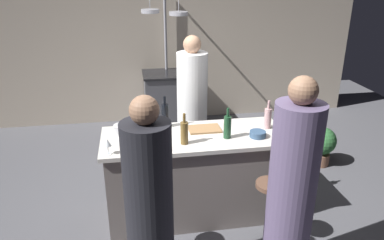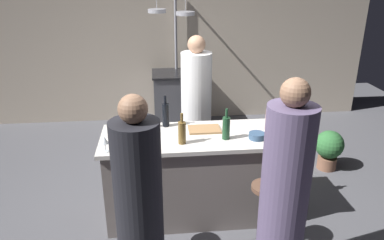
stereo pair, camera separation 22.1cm
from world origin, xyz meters
The scene contains 21 objects.
ground_plane centered at (0.00, 0.00, 0.00)m, with size 9.00×9.00×0.00m, color #4C4C51.
back_wall centered at (0.00, 2.85, 1.30)m, with size 6.40×0.16×2.60m, color #BCAD99.
kitchen_island centered at (0.00, 0.00, 0.45)m, with size 1.80×0.72×0.90m.
stove_range centered at (0.00, 2.45, 0.45)m, with size 0.80×0.64×0.89m.
chef centered at (0.13, 0.91, 0.80)m, with size 0.36×0.36×1.72m.
bar_stool_left centered at (-0.54, -0.62, 0.38)m, with size 0.28×0.28×0.68m.
guest_left centered at (-0.50, -0.99, 0.77)m, with size 0.35×0.35×1.65m.
bar_stool_right centered at (0.56, -0.62, 0.38)m, with size 0.28×0.28×0.68m.
guest_right centered at (0.58, -0.97, 0.80)m, with size 0.37×0.37×1.73m.
overhead_pot_rack centered at (-0.05, 2.03, 1.63)m, with size 0.58×1.43×2.17m.
potted_plant centered at (1.82, 0.78, 0.30)m, with size 0.36×0.36×0.52m.
cutting_board centered at (0.12, 0.11, 0.91)m, with size 0.32×0.22×0.02m, color #997047.
pepper_mill centered at (-0.51, 0.22, 1.01)m, with size 0.05×0.05×0.21m, color #382319.
wine_bottle_dark centered at (-0.26, 0.26, 1.03)m, with size 0.07×0.07×0.33m.
wine_bottle_amber centered at (-0.12, -0.17, 1.01)m, with size 0.07×0.07×0.30m.
wine_bottle_rose centered at (0.76, 0.06, 1.01)m, with size 0.07×0.07×0.29m.
wine_bottle_green centered at (0.30, -0.11, 1.02)m, with size 0.07×0.07×0.30m.
wine_glass_near_left_guest centered at (-0.51, 0.10, 1.01)m, with size 0.07×0.07×0.15m.
wine_glass_near_right_guest centered at (-0.81, -0.27, 1.01)m, with size 0.07×0.07×0.15m.
mixing_bowl_blue centered at (0.59, -0.14, 0.93)m, with size 0.16×0.16×0.06m, color #334C6B.
mixing_bowl_steel centered at (-0.70, 0.17, 0.94)m, with size 0.17×0.17×0.08m, color #B7B7BC.
Camera 2 is at (-0.35, -3.27, 2.38)m, focal length 34.70 mm.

